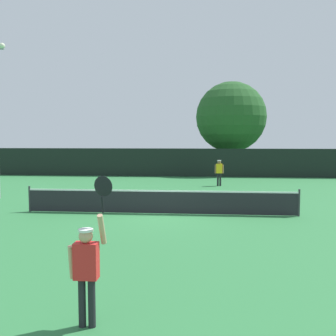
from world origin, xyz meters
The scene contains 9 objects.
ground_plane centered at (0.00, 0.00, 0.00)m, with size 120.00×120.00×0.00m, color #2D723D.
tennis_net centered at (0.00, 0.00, 0.51)m, with size 11.01×0.08×1.07m.
perimeter_fence centered at (0.00, 15.15, 1.13)m, with size 37.35×0.12×2.25m, color black.
player_serving centered at (-0.16, -9.19, 1.06)m, with size 0.67×0.39×2.44m.
player_receiving centered at (2.80, 9.33, 1.01)m, with size 0.57×0.24×1.66m.
tennis_ball centered at (-2.07, -1.40, 0.03)m, with size 0.07×0.07×0.07m, color #CCE033.
large_tree centered at (4.22, 18.46, 4.92)m, with size 6.10×6.10×7.98m.
parked_car_near centered at (2.55, 21.00, 0.78)m, with size 1.94×4.22×1.69m.
parked_car_mid centered at (6.29, 22.66, 0.78)m, with size 2.36×4.39×1.69m.
Camera 1 is at (1.64, -14.92, 3.03)m, focal length 40.20 mm.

